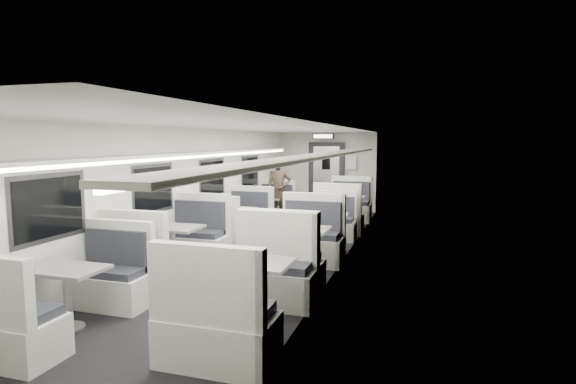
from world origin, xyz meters
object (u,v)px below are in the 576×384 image
Objects in this scene: booth_right_a at (345,211)px; vestibule_door at (326,177)px; booth_right_d at (250,294)px; booth_left_b at (235,224)px; booth_left_c at (172,250)px; passenger at (279,191)px; booth_right_c at (298,252)px; exit_sign at (323,136)px; booth_left_a at (267,210)px; booth_right_b at (326,230)px; booth_left_d at (67,298)px.

vestibule_door reaches higher than booth_right_a.
vestibule_door reaches higher than booth_right_d.
booth_left_c is (0.00, -2.51, 0.04)m from booth_left_b.
passenger is 2.78m from vestibule_door.
booth_left_c is 7.30m from vestibule_door.
booth_left_c is 1.07× the size of vestibule_door.
booth_right_c is at bearing -87.86° from passenger.
passenger is (-1.66, 4.10, 0.47)m from booth_right_c.
exit_sign reaches higher than booth_right_c.
vestibule_door reaches higher than booth_left_a.
booth_right_a is 1.74m from passenger.
booth_left_c is 1.14× the size of booth_right_b.
booth_left_d is at bearing -96.37° from exit_sign.
passenger reaches higher than booth_right_b.
booth_right_b is 2.14m from booth_right_c.
vestibule_door is at bearing 83.96° from booth_left_d.
booth_right_d is at bearing -83.17° from exit_sign.
booth_right_a is at bearing 5.88° from booth_left_a.
booth_right_c reaches higher than booth_left_b.
booth_left_d is at bearing -90.00° from booth_left_b.
booth_left_d reaches higher than booth_left_b.
booth_right_a reaches higher than booth_left_a.
booth_left_d is at bearing -112.65° from booth_right_b.
vestibule_door reaches higher than booth_left_c.
exit_sign reaches higher than booth_left_a.
booth_left_d is at bearing -96.04° from vestibule_door.
booth_left_c is 3.24m from booth_right_b.
passenger is at bearing -170.94° from booth_right_a.
booth_left_b is (0.00, -2.06, 0.01)m from booth_left_a.
booth_right_c is at bearing 90.00° from booth_right_d.
booth_right_a is at bearing -62.81° from exit_sign.
booth_right_b is 4.18m from booth_right_d.
exit_sign is at bearing 81.53° from booth_left_c.
booth_left_a is at bearing 115.71° from booth_right_c.
exit_sign is (1.00, 8.96, 1.91)m from booth_left_d.
booth_left_c is 5.17m from booth_right_a.
vestibule_door reaches higher than booth_left_b.
booth_right_a is 2.23m from booth_right_b.
booth_left_a is 2.06m from booth_left_b.
booth_right_c is (0.00, -4.36, 0.01)m from booth_right_a.
exit_sign reaches higher than booth_left_d.
vestibule_door is (-1.00, 8.84, 0.63)m from booth_right_d.
booth_left_b is 0.98× the size of vestibule_door.
booth_right_c is (2.00, 0.41, 0.01)m from booth_left_c.
booth_left_d is at bearing -90.00° from booth_left_c.
booth_left_b is 1.18× the size of passenger.
booth_left_a is 6.51m from booth_right_d.
booth_right_c is at bearing 11.55° from booth_left_c.
booth_right_a is 2.89m from exit_sign.
booth_left_c is at bearing -128.17° from booth_right_b.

